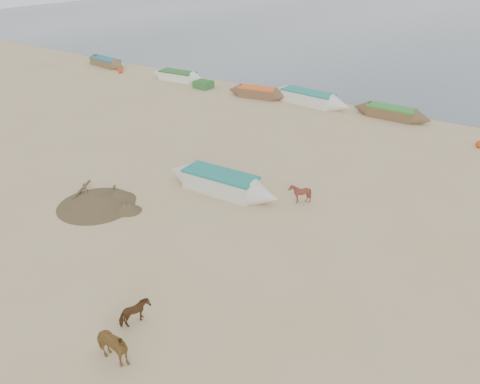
# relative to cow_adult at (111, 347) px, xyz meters

# --- Properties ---
(ground) EXTENTS (140.00, 140.00, 0.00)m
(ground) POSITION_rel_cow_adult_xyz_m (-1.93, 5.22, -0.60)
(ground) COLOR tan
(ground) RESTS_ON ground
(cow_adult) EXTENTS (1.46, 0.74, 1.20)m
(cow_adult) POSITION_rel_cow_adult_xyz_m (0.00, 0.00, 0.00)
(cow_adult) COLOR brown
(cow_adult) RESTS_ON ground
(calf_front) EXTENTS (0.89, 0.79, 0.96)m
(calf_front) POSITION_rel_cow_adult_xyz_m (-0.13, 11.51, -0.12)
(calf_front) COLOR #5F291E
(calf_front) RESTS_ON ground
(calf_right) EXTENTS (0.85, 0.96, 0.86)m
(calf_right) POSITION_rel_cow_adult_xyz_m (-0.58, 1.49, -0.17)
(calf_right) COLOR brown
(calf_right) RESTS_ON ground
(near_canoe) EXTENTS (6.39, 1.72, 1.00)m
(near_canoe) POSITION_rel_cow_adult_xyz_m (-3.82, 10.27, -0.10)
(near_canoe) COLOR silver
(near_canoe) RESTS_ON ground
(debris_pile) EXTENTS (3.70, 3.70, 0.56)m
(debris_pile) POSITION_rel_cow_adult_xyz_m (-7.73, 5.85, -0.32)
(debris_pile) COLOR brown
(debris_pile) RESTS_ON ground
(waterline_canoes) EXTENTS (61.61, 3.39, 0.98)m
(waterline_canoes) POSITION_rel_cow_adult_xyz_m (-1.86, 25.39, -0.17)
(waterline_canoes) COLOR brown
(waterline_canoes) RESTS_ON ground
(beach_clutter) EXTENTS (46.29, 3.45, 0.64)m
(beach_clutter) POSITION_rel_cow_adult_xyz_m (1.91, 24.92, -0.30)
(beach_clutter) COLOR #2D642E
(beach_clutter) RESTS_ON ground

